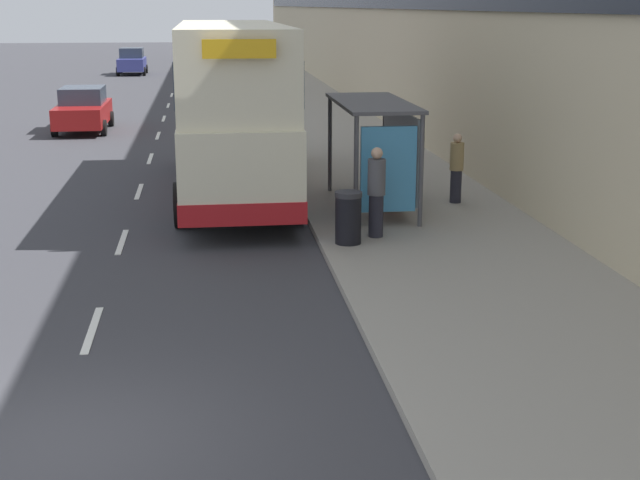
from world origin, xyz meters
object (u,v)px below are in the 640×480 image
Objects in this scene: car_2 at (204,51)px; pedestrian_at_shelter at (456,168)px; car_1 at (83,109)px; pedestrian_1 at (376,192)px; litter_bin at (348,217)px; bus_shelter at (382,136)px; car_0 at (132,62)px; double_decker_bus_near at (232,106)px; car_3 at (223,82)px.

pedestrian_at_shelter reaches higher than car_2.
car_1 is 43.76m from car_2.
litter_bin is (-0.65, -0.45, -0.41)m from pedestrian_1.
litter_bin is at bearing -113.27° from bus_shelter.
car_2 is at bearing -109.19° from car_0.
car_1 is (-8.67, 15.53, -1.04)m from bus_shelter.
double_decker_bus_near is at bearing 138.63° from bus_shelter.
double_decker_bus_near is 10.52× the size of litter_bin.
pedestrian_at_shelter is at bearing -23.98° from double_decker_bus_near.
car_0 reaches higher than car_3.
car_0 is 29.02m from car_1.
double_decker_bus_near is 56.15m from car_2.
car_1 is 4.23× the size of litter_bin.
car_2 is at bearing 95.74° from pedestrian_at_shelter.
pedestrian_at_shelter is (1.94, 0.57, -0.88)m from bus_shelter.
car_1 is 19.83m from litter_bin.
double_decker_bus_near is 2.85× the size of car_0.
litter_bin is at bearing -86.62° from car_3.
pedestrian_at_shelter is at bearing 16.51° from bus_shelter.
litter_bin is (7.76, -47.40, -0.22)m from car_0.
pedestrian_1 is at bearing 34.97° from litter_bin.
double_decker_bus_near is 5.98× the size of pedestrian_1.
pedestrian_1 reaches higher than car_1.
pedestrian_1 reaches higher than litter_bin.
pedestrian_at_shelter is 0.90× the size of pedestrian_1.
litter_bin is at bearing 99.29° from car_0.
car_0 reaches higher than car_1.
bus_shelter reaches higher than pedestrian_at_shelter.
double_decker_bus_near is 13.80m from car_1.
car_1 is at bearing 113.03° from double_decker_bus_near.
bus_shelter is at bearing -83.75° from car_3.
bus_shelter is 2.21m from pedestrian_at_shelter.
pedestrian_1 is at bearing -130.29° from pedestrian_at_shelter.
bus_shelter is at bearing 66.73° from litter_bin.
bus_shelter is 2.52× the size of pedestrian_at_shelter.
litter_bin is at bearing -132.76° from pedestrian_at_shelter.
double_decker_bus_near is 6.07m from pedestrian_1.
car_3 is 4.38× the size of litter_bin.
car_1 is 2.40× the size of pedestrian_1.
pedestrian_1 reaches higher than car_2.
bus_shelter is 2.27× the size of pedestrian_1.
pedestrian_1 is (8.40, -46.94, 0.19)m from car_0.
double_decker_bus_near is at bearing 97.77° from car_0.
car_1 is at bearing -115.12° from car_3.
car_3 is 27.45m from pedestrian_at_shelter.
car_3 is at bearing 94.66° from pedestrian_1.
car_3 is at bearing 89.35° from double_decker_bus_near.
car_3 is (0.92, -31.46, -0.04)m from car_2.
car_3 is at bearing 93.38° from litter_bin.
pedestrian_1 is (-2.51, -2.96, 0.09)m from pedestrian_at_shelter.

